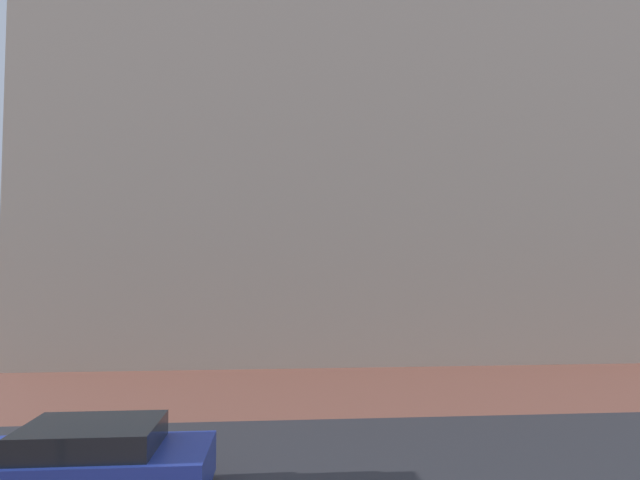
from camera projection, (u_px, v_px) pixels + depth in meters
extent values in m
plane|color=brown|center=(322.00, 445.00, 11.81)|extent=(120.00, 120.00, 0.00)
cube|color=#2D2D33|center=(326.00, 465.00, 10.62)|extent=(120.00, 6.23, 0.00)
cube|color=#B2A893|center=(344.00, 174.00, 28.86)|extent=(29.67, 15.46, 19.12)
cube|color=#B2A893|center=(416.00, 31.00, 29.61)|extent=(5.03, 5.03, 36.37)
cylinder|color=#B2A893|center=(59.00, 98.00, 21.78)|extent=(2.80, 2.80, 23.17)
cylinder|color=#B2A893|center=(638.00, 109.00, 23.74)|extent=(2.80, 2.80, 23.41)
cube|color=#23389E|center=(91.00, 471.00, 8.97)|extent=(4.23, 1.77, 0.76)
cube|color=black|center=(92.00, 436.00, 9.00)|extent=(2.37, 1.55, 0.46)
cylinder|color=black|center=(180.00, 463.00, 9.94)|extent=(0.64, 0.22, 0.64)
cylinder|color=black|center=(34.00, 467.00, 9.73)|extent=(0.64, 0.22, 0.64)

